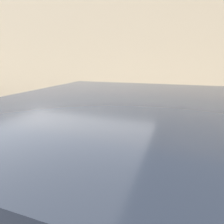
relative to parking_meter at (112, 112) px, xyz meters
name	(u,v)px	position (x,y,z in m)	size (l,w,h in m)	color
ground_plane	(52,204)	(-0.51, -1.09, -1.12)	(60.00, 60.00, 0.00)	#47474C
sidewalk	(109,139)	(-0.51, 1.11, -1.06)	(24.00, 2.80, 0.13)	#9E9B96
building_facade	(137,49)	(-0.51, 3.87, 1.30)	(24.00, 0.30, 4.84)	tan
parking_meter	(112,112)	(0.00, 0.00, 0.00)	(0.19, 0.13, 1.36)	gray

